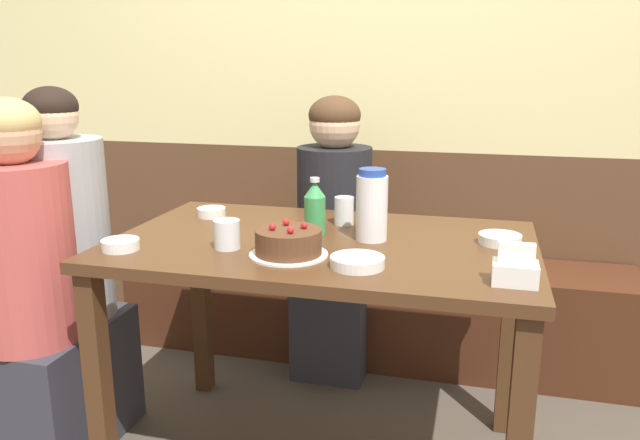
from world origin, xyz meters
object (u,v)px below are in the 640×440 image
bowl_soup_white (120,245)px  person_teal_shirt (334,245)px  bowl_sauce_shallow (211,212)px  glass_tumbler_short (344,211)px  bowl_side_dish (357,262)px  soju_bottle (315,208)px  napkin_holder (515,269)px  bowl_rice_small (500,239)px  person_grey_tee (69,281)px  birthday_cake (288,243)px  glass_water_tall (227,234)px  person_pale_blue_shirt (28,301)px  bench_seat (368,307)px  water_pitcher (372,206)px

bowl_soup_white → person_teal_shirt: size_ratio=0.09×
bowl_sauce_shallow → glass_tumbler_short: bearing=1.4°
bowl_side_dish → bowl_sauce_shallow: 0.75m
soju_bottle → bowl_side_dish: 0.36m
napkin_holder → bowl_soup_white: (-1.10, 0.01, -0.02)m
bowl_rice_small → person_grey_tee: size_ratio=0.10×
bowl_side_dish → person_teal_shirt: (-0.28, 0.89, -0.23)m
bowl_rice_small → bowl_side_dish: same height
bowl_side_dish → person_teal_shirt: size_ratio=0.12×
birthday_cake → glass_water_tall: (-0.20, 0.02, 0.01)m
bowl_rice_small → soju_bottle: bearing=-176.5°
bowl_rice_small → glass_tumbler_short: bearing=167.8°
bowl_soup_white → person_pale_blue_shirt: size_ratio=0.09×
birthday_cake → bench_seat: bearing=87.0°
person_teal_shirt → person_pale_blue_shirt: 1.19m
soju_bottle → glass_tumbler_short: (0.06, 0.14, -0.04)m
water_pitcher → bowl_side_dish: 0.29m
bench_seat → glass_water_tall: bearing=-104.2°
soju_bottle → glass_tumbler_short: soju_bottle is taller
bowl_side_dish → bowl_rice_small: bearing=41.3°
napkin_holder → bowl_rice_small: (-0.03, 0.36, -0.02)m
bowl_soup_white → person_teal_shirt: (0.43, 0.91, -0.23)m
glass_water_tall → glass_tumbler_short: bearing=53.2°
bowl_soup_white → person_grey_tee: bearing=148.8°
glass_water_tall → person_grey_tee: 0.71m
bowl_soup_white → person_pale_blue_shirt: (-0.36, 0.01, -0.22)m
napkin_holder → person_teal_shirt: person_teal_shirt is taller
bowl_rice_small → bench_seat: bearing=125.8°
soju_bottle → glass_tumbler_short: bearing=66.4°
bowl_sauce_shallow → person_teal_shirt: size_ratio=0.09×
person_teal_shirt → glass_tumbler_short: bearing=17.4°
bench_seat → person_teal_shirt: bearing=-125.5°
bowl_sauce_shallow → person_teal_shirt: bearing=54.1°
bowl_sauce_shallow → glass_tumbler_short: glass_tumbler_short is taller
napkin_holder → person_pale_blue_shirt: size_ratio=0.09×
bowl_soup_white → bowl_side_dish: size_ratio=0.74×
water_pitcher → person_teal_shirt: bearing=113.2°
birthday_cake → napkin_holder: 0.62m
bowl_rice_small → person_pale_blue_shirt: bearing=-166.8°
soju_bottle → person_grey_tee: size_ratio=0.15×
birthday_cake → napkin_holder: napkin_holder is taller
bowl_soup_white → bowl_rice_small: bowl_soup_white is taller
person_pale_blue_shirt → bowl_rice_small: bearing=13.2°
napkin_holder → person_pale_blue_shirt: 1.48m
person_teal_shirt → person_pale_blue_shirt: size_ratio=0.98×
water_pitcher → napkin_holder: water_pitcher is taller
birthday_cake → person_pale_blue_shirt: person_pale_blue_shirt is taller
person_grey_tee → glass_tumbler_short: bearing=14.6°
glass_tumbler_short → person_teal_shirt: bearing=107.4°
glass_water_tall → soju_bottle: bearing=46.4°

